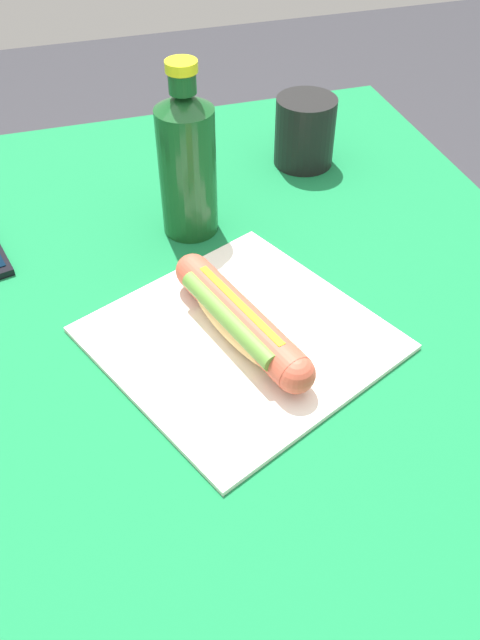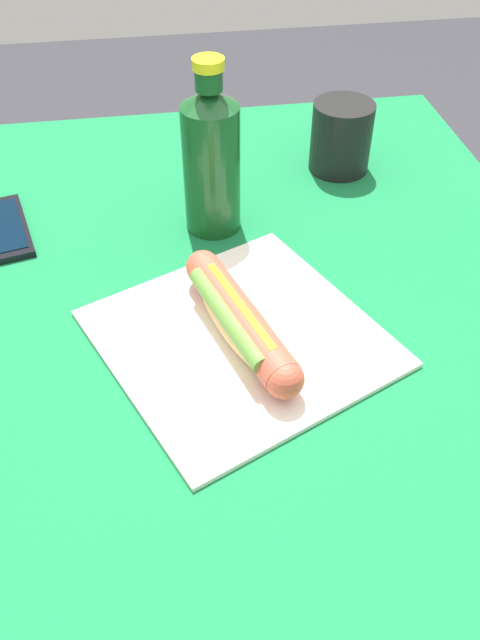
% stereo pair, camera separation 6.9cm
% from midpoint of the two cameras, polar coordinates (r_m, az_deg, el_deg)
% --- Properties ---
extents(ground_plane, '(6.00, 6.00, 0.00)m').
position_cam_midpoint_polar(ground_plane, '(1.39, 0.30, -23.00)').
color(ground_plane, '#2D2D33').
rests_on(ground_plane, ground).
extents(dining_table, '(1.00, 0.87, 0.76)m').
position_cam_midpoint_polar(dining_table, '(0.86, 0.45, -6.36)').
color(dining_table, brown).
rests_on(dining_table, ground).
extents(paper_wrapper, '(0.36, 0.36, 0.01)m').
position_cam_midpoint_polar(paper_wrapper, '(0.71, 2.79, -1.72)').
color(paper_wrapper, silver).
rests_on(paper_wrapper, dining_table).
extents(hot_dog, '(0.22, 0.10, 0.05)m').
position_cam_midpoint_polar(hot_dog, '(0.69, 2.79, -0.09)').
color(hot_dog, tan).
rests_on(hot_dog, paper_wrapper).
extents(cell_phone, '(0.15, 0.09, 0.01)m').
position_cam_midpoint_polar(cell_phone, '(0.91, -17.82, 7.47)').
color(cell_phone, black).
rests_on(cell_phone, dining_table).
extents(soda_bottle, '(0.07, 0.07, 0.22)m').
position_cam_midpoint_polar(soda_bottle, '(0.83, -0.05, 13.69)').
color(soda_bottle, '#14471E').
rests_on(soda_bottle, dining_table).
extents(drinking_cup, '(0.09, 0.09, 0.10)m').
position_cam_midpoint_polar(drinking_cup, '(1.00, 10.82, 15.26)').
color(drinking_cup, black).
rests_on(drinking_cup, dining_table).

